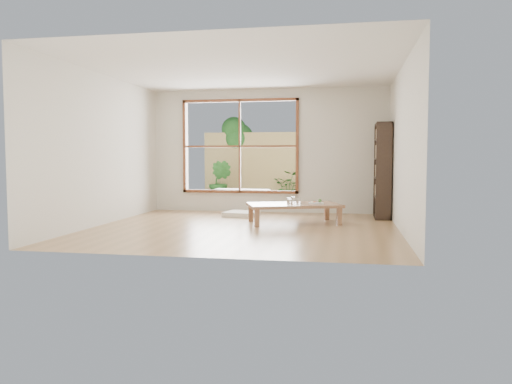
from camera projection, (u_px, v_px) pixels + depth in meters
ground at (244, 228)px, 8.26m from camera, size 5.00×5.00×0.00m
low_table at (294, 206)px, 8.82m from camera, size 1.80×1.37×0.35m
floor_cushion at (241, 214)px, 9.91m from camera, size 0.69×0.69×0.09m
bookshelf at (383, 171)px, 9.54m from camera, size 0.29×0.82×1.82m
glass_tall at (293, 200)px, 8.75m from camera, size 0.07×0.07×0.13m
glass_mid at (299, 200)px, 8.95m from camera, size 0.07×0.07×0.10m
glass_short at (289, 200)px, 8.94m from camera, size 0.07×0.07×0.09m
glass_small at (290, 201)px, 8.78m from camera, size 0.07×0.07×0.09m
food_tray at (317, 203)px, 8.80m from camera, size 0.26×0.19×0.08m
deck at (250, 206)px, 11.86m from camera, size 2.80×2.00×0.05m
garden_bench at (242, 192)px, 11.54m from camera, size 1.30×0.47×0.40m
bamboo_fence at (258, 168)px, 12.78m from camera, size 2.80×0.06×1.80m
shrub_right at (289, 187)px, 12.51m from camera, size 0.78×0.69×0.80m
shrub_left at (220, 182)px, 12.46m from camera, size 0.70×0.62×1.06m
garden_tree at (234, 140)px, 13.15m from camera, size 1.04×0.85×2.22m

